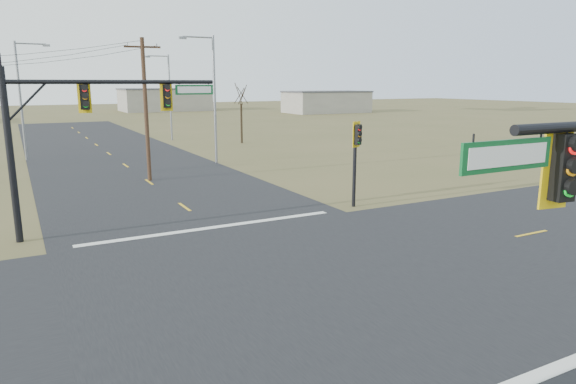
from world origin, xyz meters
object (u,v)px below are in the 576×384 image
object	(u,v)px
streetlight_b	(168,93)
utility_pole_near	(146,108)
bare_tree_c	(241,93)
streetlight_c	(23,94)
streetlight_a	(212,93)
pedestal_signal_ne	(357,145)
mast_arm_far	(85,115)

from	to	relation	value
streetlight_b	utility_pole_near	bearing A→B (deg)	-118.50
bare_tree_c	streetlight_c	bearing A→B (deg)	-171.16
utility_pole_near	streetlight_a	xyz separation A→B (m)	(6.56, 5.38, 0.86)
utility_pole_near	streetlight_a	distance (m)	8.53
bare_tree_c	streetlight_b	bearing A→B (deg)	133.46
utility_pole_near	streetlight_b	world-z (taller)	streetlight_b
pedestal_signal_ne	utility_pole_near	size ratio (longest dim) A/B	0.49
utility_pole_near	streetlight_c	size ratio (longest dim) A/B	0.95
streetlight_b	bare_tree_c	distance (m)	9.05
pedestal_signal_ne	streetlight_a	bearing A→B (deg)	78.89
pedestal_signal_ne	streetlight_b	size ratio (longest dim) A/B	0.47
mast_arm_far	pedestal_signal_ne	bearing A→B (deg)	14.14
pedestal_signal_ne	bare_tree_c	size ratio (longest dim) A/B	0.66
pedestal_signal_ne	streetlight_c	world-z (taller)	streetlight_c
utility_pole_near	mast_arm_far	bearing A→B (deg)	-114.41
utility_pole_near	streetlight_b	distance (m)	25.68
streetlight_b	streetlight_c	size ratio (longest dim) A/B	0.98
utility_pole_near	bare_tree_c	bearing A→B (deg)	51.13
mast_arm_far	streetlight_c	bearing A→B (deg)	114.86
pedestal_signal_ne	streetlight_b	bearing A→B (deg)	74.35
utility_pole_near	streetlight_b	size ratio (longest dim) A/B	0.97
mast_arm_far	streetlight_a	xyz separation A→B (m)	(11.67, 16.64, 0.58)
pedestal_signal_ne	streetlight_a	xyz separation A→B (m)	(-1.34, 18.18, 2.42)
utility_pole_near	streetlight_a	world-z (taller)	streetlight_a
pedestal_signal_ne	streetlight_a	size ratio (longest dim) A/B	0.45
mast_arm_far	bare_tree_c	distance (m)	34.96
mast_arm_far	pedestal_signal_ne	world-z (taller)	mast_arm_far
streetlight_c	streetlight_a	bearing A→B (deg)	-17.71
utility_pole_near	streetlight_c	world-z (taller)	streetlight_c
streetlight_a	pedestal_signal_ne	bearing A→B (deg)	-85.73
mast_arm_far	streetlight_a	world-z (taller)	streetlight_a
mast_arm_far	streetlight_a	size ratio (longest dim) A/B	0.87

